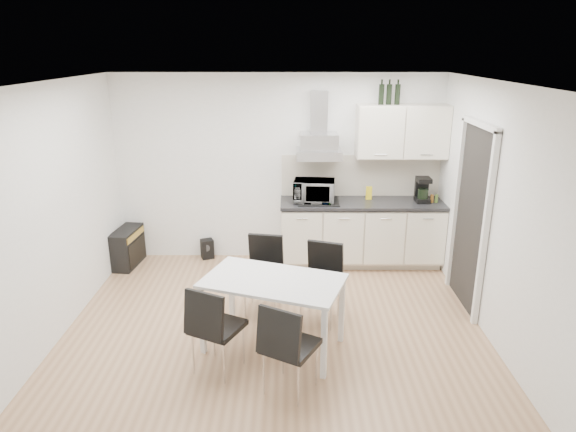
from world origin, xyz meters
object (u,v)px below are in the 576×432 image
object	(u,v)px
chair_far_left	(263,276)
guitar_amp	(127,247)
dining_table	(273,287)
chair_far_right	(320,285)
floor_speaker	(207,249)
kitchenette	(364,207)
chair_near_right	(290,347)
chair_near_left	(218,328)

from	to	relation	value
chair_far_left	guitar_amp	size ratio (longest dim) A/B	1.34
dining_table	guitar_amp	xyz separation A→B (m)	(-2.10, 2.07, -0.40)
chair_far_right	floor_speaker	size ratio (longest dim) A/B	3.12
chair_far_right	floor_speaker	bearing A→B (deg)	-30.87
dining_table	kitchenette	bearing A→B (deg)	80.51
kitchenette	dining_table	bearing A→B (deg)	-118.83
kitchenette	guitar_amp	bearing A→B (deg)	-178.52
chair_near_right	guitar_amp	bearing A→B (deg)	158.34
kitchenette	chair_near_right	size ratio (longest dim) A/B	2.86
chair_far_left	chair_far_right	size ratio (longest dim) A/B	1.00
chair_near_left	chair_far_left	bearing A→B (deg)	98.60
kitchenette	chair_far_left	distance (m)	1.97
guitar_amp	floor_speaker	world-z (taller)	guitar_amp
chair_far_left	chair_near_right	bearing A→B (deg)	111.60
chair_far_right	chair_near_left	distance (m)	1.35
chair_far_left	chair_near_right	distance (m)	1.48
dining_table	floor_speaker	world-z (taller)	dining_table
chair_far_left	guitar_amp	xyz separation A→B (m)	(-1.95, 1.32, -0.18)
chair_near_right	floor_speaker	distance (m)	3.26
chair_far_right	chair_near_left	world-z (taller)	same
guitar_amp	kitchenette	bearing A→B (deg)	7.82
floor_speaker	chair_far_left	bearing A→B (deg)	-83.52
kitchenette	chair_near_right	distance (m)	3.05
dining_table	chair_near_right	bearing A→B (deg)	-56.96
kitchenette	chair_near_left	size ratio (longest dim) A/B	2.86
guitar_amp	chair_near_left	bearing A→B (deg)	-50.63
chair_far_right	dining_table	bearing A→B (deg)	65.05
guitar_amp	floor_speaker	size ratio (longest dim) A/B	2.32
chair_far_right	chair_near_right	world-z (taller)	same
chair_far_left	floor_speaker	xyz separation A→B (m)	(-0.89, 1.57, -0.30)
dining_table	guitar_amp	distance (m)	2.97
chair_far_left	floor_speaker	size ratio (longest dim) A/B	3.12
kitchenette	chair_far_right	xyz separation A→B (m)	(-0.68, -1.63, -0.39)
chair_near_right	guitar_amp	world-z (taller)	chair_near_right
dining_table	chair_near_right	world-z (taller)	chair_near_right
chair_near_right	floor_speaker	xyz separation A→B (m)	(-1.20, 3.02, -0.30)
dining_table	chair_far_right	distance (m)	0.76
kitchenette	chair_near_left	xyz separation A→B (m)	(-1.69, -2.54, -0.39)
dining_table	chair_near_left	size ratio (longest dim) A/B	1.73
chair_near_right	floor_speaker	size ratio (longest dim) A/B	3.12
chair_far_left	chair_near_right	world-z (taller)	same
dining_table	floor_speaker	xyz separation A→B (m)	(-1.03, 2.32, -0.52)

